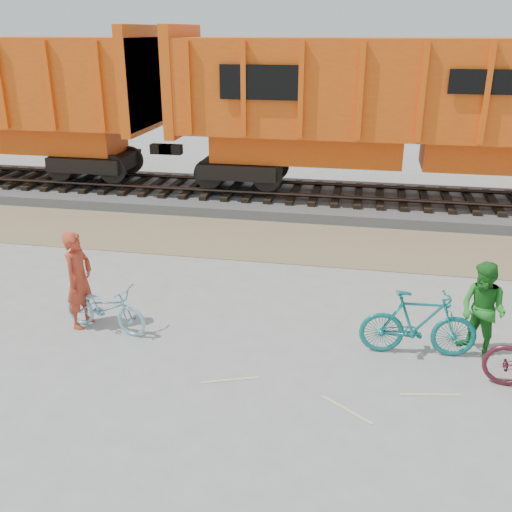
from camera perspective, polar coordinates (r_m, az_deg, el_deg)
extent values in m
plane|color=#9E9E99|center=(9.53, 4.52, -10.28)|extent=(120.00, 120.00, 0.00)
cube|color=#908159|center=(14.48, 7.14, 1.18)|extent=(120.00, 3.00, 0.02)
cube|color=slate|center=(17.76, 8.04, 5.48)|extent=(120.00, 4.00, 0.30)
cube|color=black|center=(19.14, -11.87, 7.06)|extent=(0.22, 2.60, 0.12)
cube|color=black|center=(17.70, 8.07, 6.13)|extent=(0.22, 2.60, 0.12)
cylinder|color=#382821|center=(16.97, 7.94, 5.89)|extent=(120.00, 0.12, 0.12)
cylinder|color=#382821|center=(18.36, 8.24, 7.08)|extent=(120.00, 0.12, 0.12)
cube|color=#E2510E|center=(18.44, -11.34, 16.93)|extent=(0.30, 3.06, 3.10)
cube|color=black|center=(17.58, 15.06, 7.46)|extent=(11.20, 2.20, 0.80)
cube|color=#E85610|center=(17.40, 15.33, 10.16)|extent=(11.76, 1.65, 0.90)
cube|color=#E85610|center=(17.16, 15.93, 15.88)|extent=(14.00, 3.00, 2.60)
cube|color=#E2510E|center=(18.00, -7.32, 17.05)|extent=(0.30, 3.06, 3.10)
cube|color=black|center=(15.80, 0.40, 16.97)|extent=(2.20, 0.04, 0.90)
imported|color=#7DC0DA|center=(10.52, -14.86, -5.03)|extent=(1.74, 0.88, 0.87)
imported|color=#0F706B|center=(9.74, 15.93, -6.52)|extent=(1.93, 0.67, 1.14)
imported|color=#B73A24|center=(10.63, -17.30, -2.28)|extent=(0.50, 0.70, 1.79)
imported|color=#237E25|center=(9.96, 21.74, -5.07)|extent=(1.00, 0.99, 1.62)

